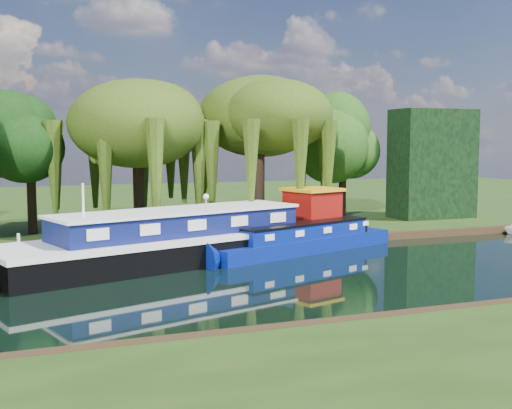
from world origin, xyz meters
name	(u,v)px	position (x,y,z in m)	size (l,w,h in m)	color
ground	(263,280)	(0.00, 0.00, 0.00)	(120.00, 120.00, 0.00)	black
far_bank	(130,205)	(0.00, 34.00, 0.23)	(120.00, 52.00, 0.45)	black
dutch_barge	(201,238)	(-1.13, 5.86, 1.09)	(21.20, 10.67, 4.38)	black
narrowboat	(304,241)	(4.73, 5.87, 0.64)	(12.23, 6.07, 1.79)	navy
red_dinghy	(63,267)	(-8.01, 6.25, 0.00)	(2.52, 3.52, 0.73)	maroon
willow_left	(138,127)	(-2.79, 14.30, 7.01)	(7.53, 7.53, 9.03)	black
willow_right	(259,126)	(4.84, 12.99, 7.07)	(7.45, 7.45, 9.08)	black
tree_far_mid	(30,144)	(-9.13, 15.46, 5.92)	(4.84, 4.84, 7.92)	black
tree_far_right	(343,145)	(12.37, 15.60, 5.88)	(4.82, 4.82, 7.88)	black
conifer_hedge	(432,164)	(19.00, 14.00, 4.45)	(6.00, 3.00, 8.00)	black
lamppost	(206,204)	(0.50, 10.50, 2.42)	(0.36, 0.36, 2.56)	silver
mooring_posts	(200,234)	(-0.50, 8.40, 0.95)	(19.16, 0.16, 1.00)	silver
reeds_near	(511,292)	(6.87, -7.57, 0.55)	(33.70, 1.50, 1.10)	#1D4211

